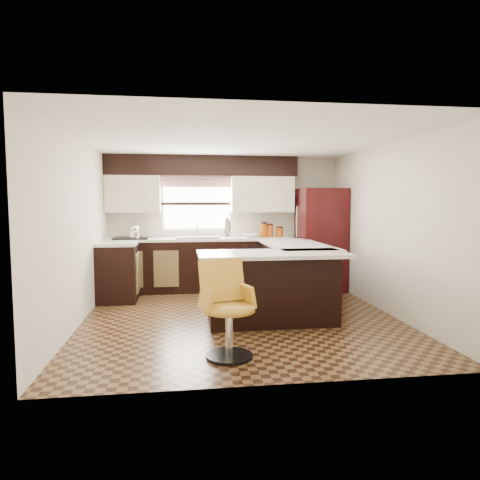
{
  "coord_description": "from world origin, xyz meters",
  "views": [
    {
      "loc": [
        -0.79,
        -5.7,
        1.58
      ],
      "look_at": [
        0.06,
        0.45,
        1.03
      ],
      "focal_mm": 32.0,
      "sensor_mm": 36.0,
      "label": 1
    }
  ],
  "objects": [
    {
      "name": "window_pane",
      "position": [
        -0.5,
        2.18,
        1.55
      ],
      "size": [
        1.2,
        0.02,
        0.9
      ],
      "primitive_type": "cube",
      "color": "white",
      "rests_on": "wall_back"
    },
    {
      "name": "counter_pen_return",
      "position": [
        0.35,
        -0.44,
        0.92
      ],
      "size": [
        1.89,
        0.84,
        0.04
      ],
      "primitive_type": "cube",
      "color": "silver",
      "rests_on": "peninsula_return"
    },
    {
      "name": "peninsula_long",
      "position": [
        0.9,
        0.62,
        0.45
      ],
      "size": [
        0.6,
        1.95,
        0.9
      ],
      "primitive_type": "cube",
      "color": "black",
      "rests_on": "floor"
    },
    {
      "name": "base_cab_left",
      "position": [
        -1.8,
        1.25,
        0.45
      ],
      "size": [
        0.6,
        0.7,
        0.9
      ],
      "primitive_type": "cube",
      "color": "black",
      "rests_on": "floor"
    },
    {
      "name": "peninsula_return",
      "position": [
        0.38,
        -0.35,
        0.45
      ],
      "size": [
        1.65,
        0.6,
        0.9
      ],
      "primitive_type": "cube",
      "color": "black",
      "rests_on": "floor"
    },
    {
      "name": "sink",
      "position": [
        -0.5,
        1.88,
        0.96
      ],
      "size": [
        0.75,
        0.45,
        0.03
      ],
      "primitive_type": "cube",
      "color": "#B2B2B7",
      "rests_on": "counter_back"
    },
    {
      "name": "percolator",
      "position": [
        0.03,
        1.9,
        1.1
      ],
      "size": [
        0.13,
        0.13,
        0.32
      ],
      "primitive_type": "cylinder",
      "color": "silver",
      "rests_on": "counter_back"
    },
    {
      "name": "counter_pen_long",
      "position": [
        0.95,
        0.62,
        0.92
      ],
      "size": [
        0.84,
        1.95,
        0.04
      ],
      "primitive_type": "cube",
      "color": "silver",
      "rests_on": "peninsula_long"
    },
    {
      "name": "wall_right",
      "position": [
        2.1,
        0.0,
        1.2
      ],
      "size": [
        0.0,
        4.4,
        4.4
      ],
      "primitive_type": "plane",
      "rotation": [
        1.57,
        0.0,
        -1.57
      ],
      "color": "beige",
      "rests_on": "floor"
    },
    {
      "name": "wall_left",
      "position": [
        -2.1,
        0.0,
        1.2
      ],
      "size": [
        0.0,
        4.4,
        4.4
      ],
      "primitive_type": "plane",
      "rotation": [
        1.57,
        0.0,
        1.57
      ],
      "color": "beige",
      "rests_on": "floor"
    },
    {
      "name": "soffit",
      "position": [
        -0.4,
        2.03,
        2.22
      ],
      "size": [
        3.4,
        0.35,
        0.36
      ],
      "primitive_type": "cube",
      "color": "black",
      "rests_on": "wall_back"
    },
    {
      "name": "cooktop",
      "position": [
        -1.65,
        1.88,
        0.96
      ],
      "size": [
        0.58,
        0.5,
        0.02
      ],
      "primitive_type": "cube",
      "color": "black",
      "rests_on": "counter_back"
    },
    {
      "name": "canister_large",
      "position": [
        0.7,
        1.92,
        1.07
      ],
      "size": [
        0.14,
        0.14,
        0.24
      ],
      "primitive_type": "cylinder",
      "color": "#873B0C",
      "rests_on": "counter_back"
    },
    {
      "name": "wall_back",
      "position": [
        0.0,
        2.2,
        1.2
      ],
      "size": [
        4.4,
        0.0,
        4.4
      ],
      "primitive_type": "plane",
      "rotation": [
        1.57,
        0.0,
        0.0
      ],
      "color": "beige",
      "rests_on": "floor"
    },
    {
      "name": "mixing_bowl",
      "position": [
        0.44,
        1.9,
        0.98
      ],
      "size": [
        0.31,
        0.31,
        0.07
      ],
      "primitive_type": "imported",
      "rotation": [
        0.0,
        0.0,
        0.16
      ],
      "color": "white",
      "rests_on": "counter_back"
    },
    {
      "name": "floor",
      "position": [
        0.0,
        0.0,
        0.0
      ],
      "size": [
        4.4,
        4.4,
        0.0
      ],
      "primitive_type": "plane",
      "color": "#49301A",
      "rests_on": "ground"
    },
    {
      "name": "base_cab_back",
      "position": [
        -0.45,
        1.9,
        0.45
      ],
      "size": [
        3.3,
        0.6,
        0.9
      ],
      "primitive_type": "cube",
      "color": "black",
      "rests_on": "floor"
    },
    {
      "name": "upper_cab_left",
      "position": [
        -1.62,
        2.03,
        1.72
      ],
      "size": [
        0.94,
        0.35,
        0.64
      ],
      "primitive_type": "cube",
      "color": "beige",
      "rests_on": "wall_back"
    },
    {
      "name": "canister_med",
      "position": [
        0.81,
        1.92,
        1.05
      ],
      "size": [
        0.12,
        0.12,
        0.22
      ],
      "primitive_type": "cylinder",
      "color": "#873B0C",
      "rests_on": "counter_back"
    },
    {
      "name": "dishwasher",
      "position": [
        0.55,
        1.61,
        0.43
      ],
      "size": [
        0.58,
        0.03,
        0.78
      ],
      "primitive_type": "cube",
      "color": "black",
      "rests_on": "floor"
    },
    {
      "name": "ceiling",
      "position": [
        0.0,
        0.0,
        2.4
      ],
      "size": [
        4.4,
        4.4,
        0.0
      ],
      "primitive_type": "plane",
      "rotation": [
        3.14,
        0.0,
        0.0
      ],
      "color": "silver",
      "rests_on": "wall_back"
    },
    {
      "name": "counter_left",
      "position": [
        -1.8,
        1.25,
        0.92
      ],
      "size": [
        0.6,
        0.7,
        0.04
      ],
      "primitive_type": "cube",
      "color": "silver",
      "rests_on": "base_cab_left"
    },
    {
      "name": "counter_back",
      "position": [
        -0.45,
        1.9,
        0.92
      ],
      "size": [
        3.3,
        0.6,
        0.04
      ],
      "primitive_type": "cube",
      "color": "silver",
      "rests_on": "base_cab_back"
    },
    {
      "name": "bar_chair",
      "position": [
        -0.32,
        -1.5,
        0.49
      ],
      "size": [
        0.65,
        0.65,
        0.98
      ],
      "primitive_type": null,
      "rotation": [
        0.0,
        0.0,
        0.28
      ],
      "color": "gold",
      "rests_on": "floor"
    },
    {
      "name": "valance",
      "position": [
        -0.5,
        2.14,
        1.94
      ],
      "size": [
        1.3,
        0.06,
        0.18
      ],
      "primitive_type": "cube",
      "color": "#D19B93",
      "rests_on": "wall_back"
    },
    {
      "name": "kettle",
      "position": [
        -1.61,
        1.88,
        1.1
      ],
      "size": [
        0.19,
        0.19,
        0.25
      ],
      "primitive_type": null,
      "color": "silver",
      "rests_on": "cooktop"
    },
    {
      "name": "refrigerator",
      "position": [
        1.69,
        1.67,
        0.91
      ],
      "size": [
        0.78,
        0.75,
        1.82
      ],
      "primitive_type": "cube",
      "color": "black",
      "rests_on": "floor"
    },
    {
      "name": "upper_cab_right",
      "position": [
        0.68,
        2.03,
        1.72
      ],
      "size": [
        1.14,
        0.35,
        0.64
      ],
      "primitive_type": "cube",
      "color": "beige",
      "rests_on": "wall_back"
    },
    {
      "name": "wall_front",
      "position": [
        0.0,
        -2.2,
        1.2
      ],
      "size": [
        4.4,
        0.0,
        4.4
      ],
      "primitive_type": "plane",
      "rotation": [
        -1.57,
        0.0,
        0.0
      ],
      "color": "beige",
      "rests_on": "floor"
    },
    {
      "name": "canister_small",
      "position": [
        0.99,
        1.92,
        1.03
      ],
      "size": [
        0.13,
        0.13,
        0.16
      ],
      "primitive_type": "cylinder",
      "color": "#873B0C",
      "rests_on": "counter_back"
    }
  ]
}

